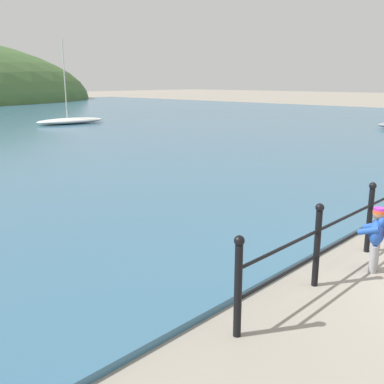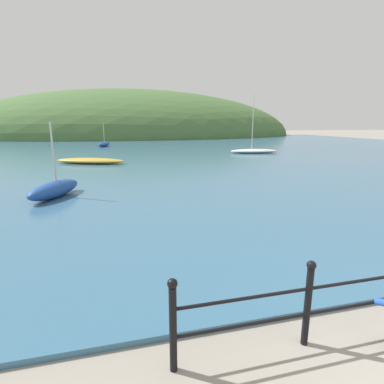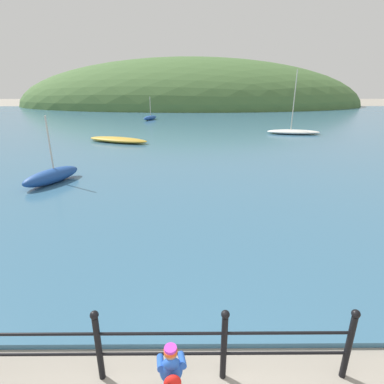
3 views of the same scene
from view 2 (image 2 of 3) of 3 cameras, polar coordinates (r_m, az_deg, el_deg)
water at (r=33.81m, az=-7.97°, el=8.15°), size 80.00×60.00×0.10m
far_hillside at (r=67.34m, az=-11.28°, el=10.40°), size 71.25×39.19×19.30m
iron_railing at (r=4.92m, az=30.06°, el=-16.10°), size 5.46×0.12×1.21m
boat_green_fishing at (r=28.95m, az=11.71°, el=7.71°), size 4.62×2.16×5.25m
boat_mid_harbor at (r=22.19m, az=-18.79°, el=5.66°), size 5.02×3.03×0.38m
boat_white_sailboat at (r=37.52m, az=-16.42°, el=8.72°), size 1.78×2.83×2.73m
boat_far_left at (r=12.59m, az=-24.71°, el=0.52°), size 1.94×2.84×2.84m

